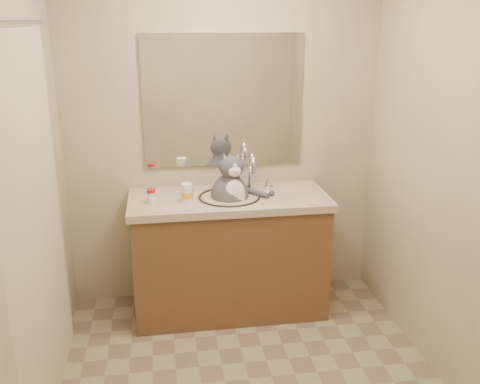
% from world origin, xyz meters
% --- Properties ---
extents(room, '(2.22, 2.52, 2.42)m').
position_xyz_m(room, '(0.00, 0.00, 1.20)').
color(room, gray).
rests_on(room, ground).
extents(vanity, '(1.34, 0.59, 1.12)m').
position_xyz_m(vanity, '(0.00, 0.96, 0.44)').
color(vanity, brown).
rests_on(vanity, ground).
extents(mirror, '(1.10, 0.02, 0.90)m').
position_xyz_m(mirror, '(0.00, 1.24, 1.45)').
color(mirror, white).
rests_on(mirror, room).
extents(shower_curtain, '(0.02, 1.30, 1.93)m').
position_xyz_m(shower_curtain, '(-1.05, 0.10, 1.03)').
color(shower_curtain, beige).
rests_on(shower_curtain, ground).
extents(cat, '(0.42, 0.34, 0.52)m').
position_xyz_m(cat, '(0.01, 0.96, 0.86)').
color(cat, '#4A4A4F').
rests_on(cat, vanity).
extents(pill_bottle_redcap, '(0.07, 0.07, 0.09)m').
position_xyz_m(pill_bottle_redcap, '(-0.51, 0.90, 0.90)').
color(pill_bottle_redcap, white).
rests_on(pill_bottle_redcap, vanity).
extents(pill_bottle_orange, '(0.08, 0.08, 0.13)m').
position_xyz_m(pill_bottle_orange, '(-0.29, 0.89, 0.91)').
color(pill_bottle_orange, white).
rests_on(pill_bottle_orange, vanity).
extents(grey_canister, '(0.05, 0.05, 0.06)m').
position_xyz_m(grey_canister, '(-0.26, 1.01, 0.88)').
color(grey_canister, gray).
rests_on(grey_canister, vanity).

